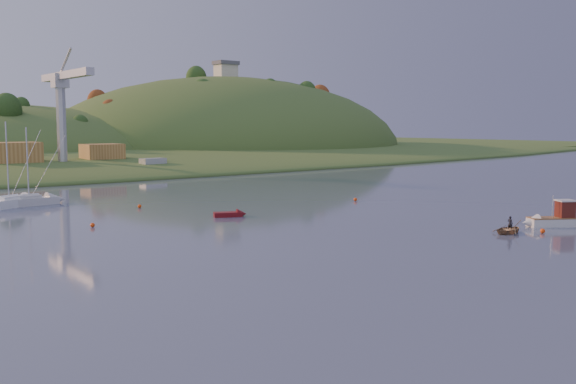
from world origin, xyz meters
TOP-DOWN VIEW (x-y plane):
  - ground at (0.00, 0.00)m, footprint 500.00×500.00m
  - shore_slope at (0.00, 165.00)m, footprint 640.00×150.00m
  - hill_right at (95.00, 195.00)m, footprint 150.00×130.00m
  - hilltop_house at (95.00, 195.00)m, footprint 9.00×7.00m
  - wharf at (5.00, 122.00)m, footprint 42.00×16.00m
  - shed_west at (-8.00, 123.00)m, footprint 11.00×8.00m
  - shed_east at (13.00, 124.00)m, footprint 9.00×7.00m
  - dock_crane at (2.00, 118.39)m, footprint 3.20×28.00m
  - fishing_boat at (17.42, 10.73)m, footprint 6.20×4.79m
  - sailboat_near at (-24.59, 64.66)m, footprint 8.58×5.99m
  - sailboat_far at (-21.86, 65.07)m, footprint 7.97×3.10m
  - canoe at (10.27, 10.97)m, footprint 3.91×2.97m
  - paddler at (10.27, 10.97)m, footprint 0.42×0.59m
  - red_tender at (-5.46, 38.69)m, footprint 4.20×2.87m
  - work_vessel at (18.43, 108.00)m, footprint 13.79×6.19m
  - buoy_0 at (12.76, 8.76)m, footprint 0.50×0.50m
  - buoy_1 at (17.12, 40.68)m, footprint 0.50×0.50m
  - buoy_2 at (-22.19, 41.42)m, footprint 0.50×0.50m
  - buoy_3 at (-11.05, 53.16)m, footprint 0.50×0.50m

SIDE VIEW (x-z plane):
  - ground at x=0.00m, z-range 0.00..0.00m
  - shore_slope at x=0.00m, z-range -3.50..3.50m
  - hill_right at x=95.00m, z-range -30.00..30.00m
  - buoy_0 at x=12.76m, z-range 0.00..0.50m
  - buoy_1 at x=17.12m, z-range 0.00..0.50m
  - buoy_2 at x=-22.19m, z-range 0.00..0.50m
  - buoy_3 at x=-11.05m, z-range 0.00..0.50m
  - red_tender at x=-5.46m, z-range -0.40..0.96m
  - canoe at x=10.27m, z-range 0.00..0.76m
  - sailboat_far at x=-21.86m, z-range -4.69..6.11m
  - sailboat_near at x=-24.59m, z-range -5.04..6.54m
  - paddler at x=10.27m, z-range 0.00..1.52m
  - fishing_boat at x=17.42m, z-range -1.09..2.81m
  - wharf at x=5.00m, z-range 0.00..2.40m
  - work_vessel at x=18.43m, z-range -0.49..2.94m
  - shed_east at x=13.00m, z-range 2.40..6.40m
  - shed_west at x=-8.00m, z-range 2.40..7.20m
  - dock_crane at x=2.00m, z-range 7.02..27.32m
  - hilltop_house at x=95.00m, z-range 30.18..36.63m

